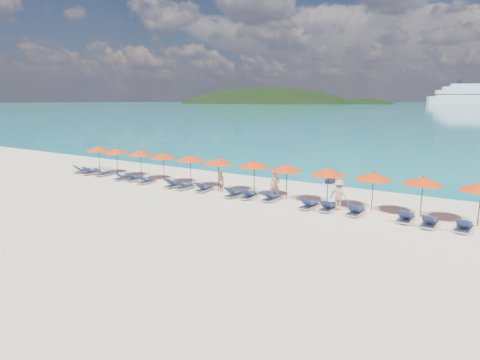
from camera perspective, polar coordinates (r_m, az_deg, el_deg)
The scene contains 36 objects.
ground at distance 23.24m, azimuth -3.99°, elevation -4.13°, with size 1400.00×1400.00×0.00m, color beige.
headland_main at distance 641.47m, azimuth 3.23°, elevation 7.40°, with size 374.00×242.00×126.50m.
headland_small at distance 602.02m, azimuth 16.83°, elevation 6.97°, with size 162.00×126.00×85.50m.
jetski at distance 28.70m, azimuth 12.77°, elevation -0.75°, with size 0.81×2.14×0.76m.
beachgoer_a at distance 25.49m, azimuth 5.02°, elevation -0.76°, with size 0.63×0.41×1.73m, color tan.
beachgoer_b at distance 27.22m, azimuth -2.80°, elevation -0.25°, with size 0.70×0.41×1.45m, color tan.
beachgoer_c at distance 23.45m, azimuth 13.90°, elevation -2.08°, with size 1.14×0.53×1.76m, color tan.
umbrella_0 at distance 36.98m, azimuth -19.50°, elevation 4.22°, with size 2.10×2.10×2.28m.
umbrella_1 at distance 34.93m, azimuth -17.18°, elevation 3.99°, with size 2.10×2.10×2.28m.
umbrella_2 at distance 33.13m, azimuth -13.99°, elevation 3.78°, with size 2.10×2.10×2.28m.
umbrella_3 at distance 31.21m, azimuth -10.84°, elevation 3.46°, with size 2.10×2.10×2.28m.
umbrella_4 at distance 29.53m, azimuth -7.07°, elevation 3.14°, with size 2.10×2.10×2.28m.
umbrella_5 at distance 27.84m, azimuth -3.10°, elevation 2.71°, with size 2.10×2.10×2.28m.
umbrella_6 at distance 26.56m, azimuth 2.05°, elevation 2.30°, with size 2.10×2.10×2.28m.
umbrella_7 at distance 25.20m, azimuth 6.68°, elevation 1.74°, with size 2.10×2.10×2.28m.
umbrella_8 at distance 24.24m, azimuth 12.46°, elevation 1.16°, with size 2.10×2.10×2.28m.
umbrella_9 at distance 23.54m, azimuth 18.48°, elevation 0.54°, with size 2.10×2.10×2.28m.
umbrella_10 at distance 23.18m, azimuth 24.61°, elevation -0.07°, with size 2.10×2.10×2.28m.
lounger_0 at distance 37.04m, azimuth -21.50°, elevation 1.31°, with size 0.67×1.72×0.66m.
lounger_1 at distance 36.07m, azimuth -20.43°, elevation 1.13°, with size 0.78×1.75×0.66m.
lounger_2 at distance 34.99m, azimuth -18.85°, elevation 0.94°, with size 0.65×1.71×0.66m.
lounger_3 at distance 32.82m, azimuth -16.32°, elevation 0.43°, with size 0.69×1.72×0.66m.
lounger_4 at distance 32.11m, azimuth -14.72°, elevation 0.29°, with size 0.63×1.71×0.66m.
lounger_5 at distance 30.90m, azimuth -13.15°, elevation -0.06°, with size 0.66×1.71×0.66m.
lounger_6 at distance 29.21m, azimuth -9.46°, elevation -0.57°, with size 0.79×1.75×0.66m.
lounger_7 at distance 28.44m, azimuth -7.86°, elevation -0.85°, with size 0.72×1.73×0.66m.
lounger_8 at distance 27.61m, azimuth -5.18°, elevation -1.15°, with size 0.79×1.75×0.66m.
lounger_9 at distance 25.97m, azimuth -0.81°, elevation -1.91°, with size 0.67×1.72×0.66m.
lounger_10 at distance 25.57m, azimuth 1.33°, elevation -2.12°, with size 0.75×1.74×0.66m.
lounger_11 at distance 25.02m, azimuth 4.47°, elevation -2.46°, with size 0.72×1.73×0.66m.
lounger_12 at distance 23.60m, azimuth 9.82°, elevation -3.44°, with size 0.78×1.75×0.66m.
lounger_13 at distance 23.31m, azimuth 12.43°, elevation -3.73°, with size 0.63×1.70×0.66m.
lounger_14 at distance 22.85m, azimuth 16.13°, elevation -4.22°, with size 0.67×1.72×0.66m.
lounger_15 at distance 22.48m, azimuth 22.51°, elevation -4.91°, with size 0.69×1.72×0.66m.
lounger_16 at distance 22.08m, azimuth 25.36°, elevation -5.43°, with size 0.70×1.73×0.66m.
lounger_17 at distance 22.11m, azimuth 29.24°, elevation -5.77°, with size 0.77×1.75×0.66m.
Camera 1 is at (13.37, -17.97, 6.20)m, focal length 30.00 mm.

